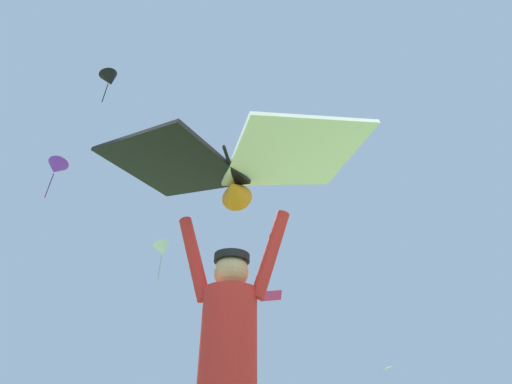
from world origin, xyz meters
name	(u,v)px	position (x,y,z in m)	size (l,w,h in m)	color
kite_flyer_person	(228,366)	(-0.30, 0.32, 0.94)	(0.81, 0.36, 1.92)	#424751
held_stunt_kite	(233,166)	(-0.31, 0.22, 2.29)	(2.16, 1.19, 0.43)	black
distant_kite_black_low_left	(110,79)	(-10.69, 12.70, 19.26)	(1.57, 1.58, 2.87)	black
distant_kite_purple_far_center	(56,168)	(-11.25, 11.72, 11.37)	(1.09, 1.20, 2.32)	purple
distant_kite_magenta_high_right	(271,295)	(-0.37, 10.35, 4.24)	(1.07, 1.06, 0.26)	#DB2393
distant_kite_white_mid_left	(388,368)	(9.18, 33.48, 4.24)	(0.89, 0.90, 0.31)	white
distant_kite_orange_overhead_distant	(323,167)	(4.11, 23.62, 19.38)	(0.86, 0.80, 0.94)	orange
distant_kite_white_high_left	(162,249)	(-6.58, 15.98, 8.56)	(1.45, 1.32, 2.28)	white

